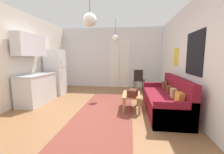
# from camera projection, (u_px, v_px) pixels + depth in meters

# --- Properties ---
(ground_plane) EXTENTS (5.23, 7.84, 0.10)m
(ground_plane) POSITION_uv_depth(u_px,v_px,m) (93.00, 118.00, 3.58)
(ground_plane) COLOR #8E603D
(wall_back) EXTENTS (4.83, 0.13, 2.77)m
(wall_back) POSITION_uv_depth(u_px,v_px,m) (112.00, 58.00, 7.00)
(wall_back) COLOR silver
(wall_back) RESTS_ON ground_plane
(wall_right) EXTENTS (0.12, 7.44, 2.77)m
(wall_right) POSITION_uv_depth(u_px,v_px,m) (200.00, 59.00, 3.11)
(wall_right) COLOR white
(wall_right) RESTS_ON ground_plane
(area_rug) EXTENTS (1.40, 3.76, 0.01)m
(area_rug) POSITION_uv_depth(u_px,v_px,m) (105.00, 113.00, 3.78)
(area_rug) COLOR brown
(area_rug) RESTS_ON ground_plane
(couch) EXTENTS (0.83, 2.20, 0.92)m
(couch) POSITION_uv_depth(u_px,v_px,m) (166.00, 101.00, 3.83)
(couch) COLOR maroon
(couch) RESTS_ON ground_plane
(coffee_table) EXTENTS (0.47, 0.85, 0.42)m
(coffee_table) POSITION_uv_depth(u_px,v_px,m) (131.00, 96.00, 4.02)
(coffee_table) COLOR #B27F4C
(coffee_table) RESTS_ON ground_plane
(bamboo_vase) EXTENTS (0.09, 0.09, 0.41)m
(bamboo_vase) POSITION_uv_depth(u_px,v_px,m) (132.00, 89.00, 4.14)
(bamboo_vase) COLOR #47704C
(bamboo_vase) RESTS_ON coffee_table
(handbag) EXTENTS (0.29, 0.37, 0.30)m
(handbag) POSITION_uv_depth(u_px,v_px,m) (133.00, 93.00, 3.74)
(handbag) COLOR #512319
(handbag) RESTS_ON coffee_table
(refrigerator) EXTENTS (0.65, 0.59, 1.70)m
(refrigerator) POSITION_uv_depth(u_px,v_px,m) (55.00, 72.00, 5.63)
(refrigerator) COLOR white
(refrigerator) RESTS_ON ground_plane
(kitchen_counter) EXTENTS (0.61, 1.33, 2.10)m
(kitchen_counter) POSITION_uv_depth(u_px,v_px,m) (35.00, 77.00, 4.51)
(kitchen_counter) COLOR silver
(kitchen_counter) RESTS_ON ground_plane
(accent_chair) EXTENTS (0.51, 0.50, 0.90)m
(accent_chair) POSITION_uv_depth(u_px,v_px,m) (139.00, 79.00, 6.22)
(accent_chair) COLOR black
(accent_chair) RESTS_ON ground_plane
(pendant_lamp_near) EXTENTS (0.23, 0.23, 0.83)m
(pendant_lamp_near) POSITION_uv_depth(u_px,v_px,m) (90.00, 20.00, 2.55)
(pendant_lamp_near) COLOR black
(pendant_lamp_far) EXTENTS (0.24, 0.24, 0.80)m
(pendant_lamp_far) POSITION_uv_depth(u_px,v_px,m) (115.00, 38.00, 5.22)
(pendant_lamp_far) COLOR black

